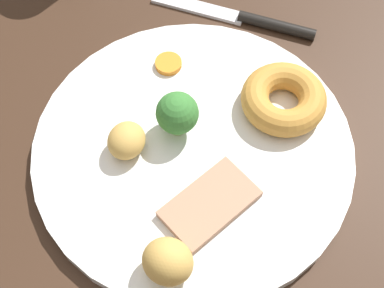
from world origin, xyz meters
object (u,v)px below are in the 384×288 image
Objects in this scene: yorkshire_pudding at (284,99)px; meat_slice_main at (211,204)px; roast_potato_left at (127,140)px; broccoli_floret at (177,114)px; carrot_coin_front at (168,64)px; dinner_plate at (192,153)px; knife at (247,19)px; roast_potato_right at (168,261)px.

meat_slice_main is at bearing 157.47° from yorkshire_pudding.
broccoli_floret is (3.00, -4.04, 1.12)cm from roast_potato_left.
yorkshire_pudding is 12.14cm from carrot_coin_front.
dinner_plate is 17.98cm from knife.
broccoli_floret reaches higher than roast_potato_left.
roast_potato_left is (-7.39, 13.29, 0.12)cm from yorkshire_pudding.
dinner_plate is at bearing -138.10° from broccoli_floret.
dinner_plate is 7.16× the size of roast_potato_right.
roast_potato_right is at bearing -178.17° from dinner_plate.
roast_potato_left is 5.15cm from broccoli_floret.
meat_slice_main reaches higher than dinner_plate.
meat_slice_main is 1.97× the size of roast_potato_right.
broccoli_floret reaches higher than knife.
carrot_coin_front is 0.58× the size of broccoli_floret.
roast_potato_left is at bearing 171.51° from carrot_coin_front.
roast_potato_right reaches higher than yorkshire_pudding.
broccoli_floret reaches higher than roast_potato_right.
broccoli_floret is at bearing 32.21° from meat_slice_main.
broccoli_floret is 0.25× the size of knife.
broccoli_floret is (-7.14, -2.52, 2.27)cm from carrot_coin_front.
roast_potato_left is at bearing 30.86° from roast_potato_right.
roast_potato_right is at bearing -171.00° from broccoli_floret.
carrot_coin_front is at bearing -8.49° from roast_potato_left.
dinner_plate is 1.60× the size of knife.
roast_potato_left is 11.97cm from roast_potato_right.
carrot_coin_front is at bearing 25.15° from dinner_plate.
broccoli_floret is 16.79cm from knife.
yorkshire_pudding is at bearing -103.11° from carrot_coin_front.
roast_potato_right is at bearing 158.85° from meat_slice_main.
dinner_plate is at bearing 89.86° from knife.
knife is (18.86, -8.28, -2.39)cm from roast_potato_left.
carrot_coin_front is 0.15× the size of knife.
roast_potato_left is at bearing 100.40° from dinner_plate.
yorkshire_pudding is at bearing 121.48° from knife.
dinner_plate is at bearing -154.85° from carrot_coin_front.
yorkshire_pudding is 3.01× the size of carrot_coin_front.
knife is at bearing -15.00° from broccoli_floret.
roast_potato_right is (-10.27, -6.14, 0.48)cm from roast_potato_left.
knife is at bearing -8.03° from dinner_plate.
roast_potato_left reaches higher than dinner_plate.
broccoli_floret reaches higher than meat_slice_main.
yorkshire_pudding is at bearing -64.61° from broccoli_floret.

